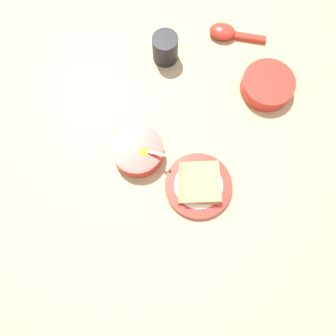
{
  "coord_description": "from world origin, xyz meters",
  "views": [
    {
      "loc": [
        0.43,
        -0.03,
        0.82
      ],
      "look_at": [
        0.2,
        -0.05,
        0.02
      ],
      "focal_mm": 35.0,
      "sensor_mm": 36.0,
      "label": 1
    }
  ],
  "objects_px": {
    "drinking_cup": "(165,48)",
    "congee_bowl": "(267,85)",
    "toast_sandwich": "(200,183)",
    "toast_plate": "(198,186)",
    "soup_spoon": "(227,32)",
    "egg_bowl": "(138,151)"
  },
  "relations": [
    {
      "from": "soup_spoon",
      "to": "toast_plate",
      "type": "bearing_deg",
      "value": -4.11
    },
    {
      "from": "egg_bowl",
      "to": "toast_plate",
      "type": "xyz_separation_m",
      "value": [
        0.07,
        0.16,
        -0.02
      ]
    },
    {
      "from": "egg_bowl",
      "to": "drinking_cup",
      "type": "xyz_separation_m",
      "value": [
        -0.3,
        0.03,
        0.02
      ]
    },
    {
      "from": "soup_spoon",
      "to": "drinking_cup",
      "type": "xyz_separation_m",
      "value": [
        0.09,
        -0.17,
        0.03
      ]
    },
    {
      "from": "toast_plate",
      "to": "drinking_cup",
      "type": "xyz_separation_m",
      "value": [
        -0.37,
        -0.13,
        0.04
      ]
    },
    {
      "from": "toast_sandwich",
      "to": "congee_bowl",
      "type": "xyz_separation_m",
      "value": [
        -0.3,
        0.16,
        -0.0
      ]
    },
    {
      "from": "congee_bowl",
      "to": "egg_bowl",
      "type": "bearing_deg",
      "value": -53.87
    },
    {
      "from": "toast_plate",
      "to": "soup_spoon",
      "type": "xyz_separation_m",
      "value": [
        -0.46,
        0.03,
        0.01
      ]
    },
    {
      "from": "congee_bowl",
      "to": "toast_plate",
      "type": "bearing_deg",
      "value": -27.5
    },
    {
      "from": "toast_plate",
      "to": "drinking_cup",
      "type": "bearing_deg",
      "value": -160.0
    },
    {
      "from": "drinking_cup",
      "to": "soup_spoon",
      "type": "bearing_deg",
      "value": 119.4
    },
    {
      "from": "drinking_cup",
      "to": "egg_bowl",
      "type": "bearing_deg",
      "value": -5.79
    },
    {
      "from": "toast_plate",
      "to": "congee_bowl",
      "type": "xyz_separation_m",
      "value": [
        -0.3,
        0.16,
        0.02
      ]
    },
    {
      "from": "drinking_cup",
      "to": "congee_bowl",
      "type": "bearing_deg",
      "value": 77.08
    },
    {
      "from": "soup_spoon",
      "to": "congee_bowl",
      "type": "xyz_separation_m",
      "value": [
        0.16,
        0.12,
        0.01
      ]
    },
    {
      "from": "toast_sandwich",
      "to": "toast_plate",
      "type": "bearing_deg",
      "value": -28.67
    },
    {
      "from": "egg_bowl",
      "to": "drinking_cup",
      "type": "bearing_deg",
      "value": 174.21
    },
    {
      "from": "toast_plate",
      "to": "toast_sandwich",
      "type": "distance_m",
      "value": 0.02
    },
    {
      "from": "soup_spoon",
      "to": "drinking_cup",
      "type": "height_order",
      "value": "drinking_cup"
    },
    {
      "from": "egg_bowl",
      "to": "toast_sandwich",
      "type": "bearing_deg",
      "value": 69.13
    },
    {
      "from": "toast_sandwich",
      "to": "drinking_cup",
      "type": "distance_m",
      "value": 0.39
    },
    {
      "from": "toast_sandwich",
      "to": "drinking_cup",
      "type": "bearing_deg",
      "value": -159.58
    }
  ]
}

